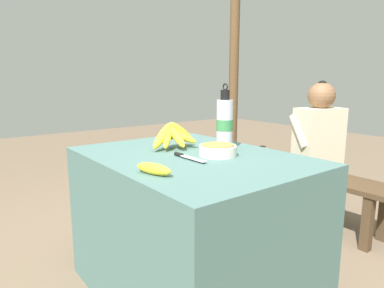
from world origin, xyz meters
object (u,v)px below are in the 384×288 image
at_px(banana_bunch_green, 269,155).
at_px(support_post_near, 234,70).
at_px(wooden_bench, 302,178).
at_px(seated_vendor, 314,144).
at_px(serving_bowl, 218,149).
at_px(loose_banana_front, 154,169).
at_px(knife, 185,156).
at_px(banana_bunch_ripe, 174,135).
at_px(water_bottle, 224,123).

relative_size(banana_bunch_green, support_post_near, 0.13).
distance_m(wooden_bench, seated_vendor, 0.31).
xyz_separation_m(serving_bowl, banana_bunch_green, (-0.68, 1.21, -0.31)).
bearing_deg(wooden_bench, loose_banana_front, -75.23).
distance_m(knife, support_post_near, 2.33).
bearing_deg(knife, loose_banana_front, -61.40).
bearing_deg(wooden_bench, seated_vendor, -12.95).
distance_m(knife, seated_vendor, 1.37).
height_order(knife, banana_bunch_green, knife).
bearing_deg(banana_bunch_green, banana_bunch_ripe, -72.58).
height_order(banana_bunch_ripe, wooden_bench, banana_bunch_ripe).
xyz_separation_m(banana_bunch_ripe, loose_banana_front, (0.37, -0.35, -0.05)).
bearing_deg(loose_banana_front, water_bottle, 109.42).
relative_size(water_bottle, support_post_near, 0.14).
bearing_deg(water_bottle, loose_banana_front, -70.58).
distance_m(seated_vendor, support_post_near, 1.46).
bearing_deg(banana_bunch_ripe, loose_banana_front, -43.26).
relative_size(serving_bowl, wooden_bench, 0.13).
bearing_deg(banana_bunch_green, seated_vendor, -2.58).
bearing_deg(seated_vendor, water_bottle, 111.14).
relative_size(water_bottle, banana_bunch_green, 1.13).
xyz_separation_m(loose_banana_front, seated_vendor, (-0.34, 1.61, -0.14)).
bearing_deg(seated_vendor, loose_banana_front, 115.32).
distance_m(knife, banana_bunch_green, 1.53).
xyz_separation_m(serving_bowl, knife, (-0.05, -0.16, -0.02)).
height_order(loose_banana_front, banana_bunch_green, loose_banana_front).
xyz_separation_m(loose_banana_front, wooden_bench, (-0.43, 1.63, -0.43)).
xyz_separation_m(knife, wooden_bench, (-0.28, 1.37, -0.42)).
distance_m(banana_bunch_ripe, banana_bunch_green, 1.39).
distance_m(banana_bunch_ripe, knife, 0.25).
distance_m(banana_bunch_ripe, support_post_near, 2.11).
bearing_deg(water_bottle, wooden_bench, 102.32).
bearing_deg(serving_bowl, support_post_near, 133.90).
distance_m(loose_banana_front, seated_vendor, 1.65).
relative_size(water_bottle, loose_banana_front, 1.94).
height_order(water_bottle, knife, water_bottle).
height_order(banana_bunch_ripe, serving_bowl, banana_bunch_ripe).
xyz_separation_m(water_bottle, seated_vendor, (-0.14, 1.06, -0.25)).
bearing_deg(support_post_near, wooden_bench, -17.34).
bearing_deg(support_post_near, banana_bunch_green, -23.86).
distance_m(knife, wooden_bench, 1.46).
bearing_deg(water_bottle, banana_bunch_ripe, -132.03).
bearing_deg(water_bottle, knife, -81.05).
height_order(serving_bowl, water_bottle, water_bottle).
height_order(wooden_bench, support_post_near, support_post_near).
bearing_deg(support_post_near, seated_vendor, -17.02).
relative_size(wooden_bench, banana_bunch_green, 4.44).
relative_size(serving_bowl, loose_banana_front, 1.03).
xyz_separation_m(serving_bowl, water_bottle, (-0.10, 0.13, 0.11)).
height_order(wooden_bench, seated_vendor, seated_vendor).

